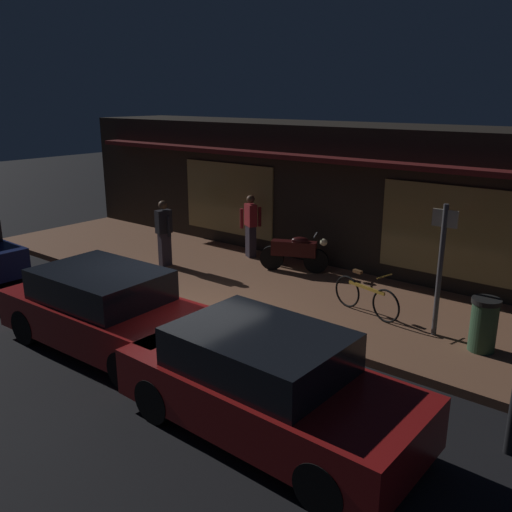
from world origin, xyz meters
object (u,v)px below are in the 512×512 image
Objects in this scene: bicycle_parked at (366,297)px; trash_bin at (484,324)px; person_bystander at (251,225)px; sign_post at (441,263)px; person_photographer at (164,232)px; parked_car_across at (266,383)px; motorcycle at (295,252)px; parked_car_far at (107,310)px.

bicycle_parked is 2.31m from trash_bin.
trash_bin is at bearing -16.01° from person_bystander.
sign_post is (1.43, -0.09, 1.00)m from bicycle_parked.
person_photographer is (-5.52, -0.27, 0.52)m from bicycle_parked.
person_bystander is 0.70× the size of sign_post.
parked_car_across is at bearing -31.85° from person_photographer.
trash_bin is (4.96, -1.59, -0.03)m from motorcycle.
parked_car_across is at bearing -58.57° from motorcycle.
person_photographer is 0.40× the size of parked_car_across.
bicycle_parked is at bearing 2.80° from person_photographer.
parked_car_across reaches higher than motorcycle.
trash_bin is at bearing 0.51° from person_photographer.
sign_post is at bearing 1.52° from person_photographer.
sign_post is at bearing -3.40° from bicycle_parked.
person_bystander is at bearing 162.77° from sign_post.
bicycle_parked is at bearing -27.66° from motorcycle.
person_bystander is (-1.65, 0.30, 0.38)m from motorcycle.
trash_bin is at bearing 34.88° from parked_car_far.
trash_bin is (7.82, 0.07, -0.41)m from person_photographer.
sign_post is at bearing -19.88° from motorcycle.
parked_car_far is at bearing -93.71° from motorcycle.
parked_car_across is (3.39, -5.55, 0.06)m from motorcycle.
trash_bin is (2.30, -0.20, 0.11)m from bicycle_parked.
person_photographer reaches higher than motorcycle.
parked_car_far is at bearing -127.63° from bicycle_parked.
sign_post is 0.58× the size of parked_car_far.
parked_car_across is (5.04, -5.85, -0.32)m from person_bystander.
bicycle_parked is 1.74× the size of trash_bin.
parked_car_far is at bearing -55.24° from person_photographer.
parked_car_across is (-0.70, -4.07, -0.81)m from sign_post.
person_photographer is 2.31m from person_bystander.
person_photographer reaches higher than parked_car_far.
person_photographer is at bearing 148.15° from parked_car_across.
person_photographer is at bearing -177.20° from bicycle_parked.
trash_bin is 0.23× the size of parked_car_across.
parked_car_across is at bearing -49.23° from person_bystander.
trash_bin reaches higher than bicycle_parked.
sign_post is 5.90m from parked_car_far.
motorcycle is at bearing 162.16° from trash_bin.
parked_car_far is (2.52, -3.63, -0.32)m from person_photographer.
sign_post is at bearing 40.67° from parked_car_far.
person_bystander is 0.40× the size of parked_car_far.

